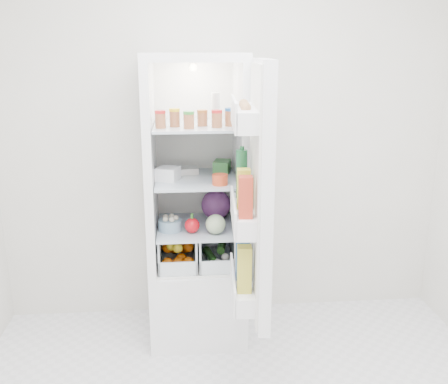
{
  "coord_description": "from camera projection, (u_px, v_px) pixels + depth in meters",
  "views": [
    {
      "loc": [
        -0.28,
        -1.79,
        1.81
      ],
      "look_at": [
        -0.05,
        0.95,
        1.03
      ],
      "focal_mm": 40.0,
      "sensor_mm": 36.0,
      "label": 1
    }
  ],
  "objects": [
    {
      "name": "bell_pepper",
      "position": [
        192.0,
        225.0,
        3.01
      ],
      "size": [
        0.09,
        0.09,
        0.09
      ],
      "primitive_type": "sphere",
      "color": "red",
      "rests_on": "shelf_low"
    },
    {
      "name": "red_cabbage",
      "position": [
        216.0,
        205.0,
        3.25
      ],
      "size": [
        0.19,
        0.19,
        0.19
      ],
      "primitive_type": "sphere",
      "color": "#501B4E",
      "rests_on": "shelf_low"
    },
    {
      "name": "salad_bag",
      "position": [
        216.0,
        224.0,
        2.99
      ],
      "size": [
        0.12,
        0.12,
        0.12
      ],
      "primitive_type": "sphere",
      "color": "#ACC292",
      "rests_on": "shelf_low"
    },
    {
      "name": "shelf_mid",
      "position": [
        196.0,
        179.0,
        3.06
      ],
      "size": [
        0.49,
        0.53,
        0.02
      ],
      "primitive_type": "cube",
      "color": "#ACBBCA",
      "rests_on": "refrigerator"
    },
    {
      "name": "veg_pile",
      "position": [
        217.0,
        252.0,
        3.2
      ],
      "size": [
        0.16,
        0.3,
        0.1
      ],
      "color": "#26541C",
      "rests_on": "refrigerator"
    },
    {
      "name": "foil_tray",
      "position": [
        185.0,
        170.0,
        3.17
      ],
      "size": [
        0.17,
        0.14,
        0.04
      ],
      "primitive_type": "cube",
      "rotation": [
        0.0,
        0.0,
        0.13
      ],
      "color": "#BCBCC0",
      "rests_on": "shelf_mid"
    },
    {
      "name": "condiment_jars",
      "position": [
        196.0,
        120.0,
        2.85
      ],
      "size": [
        0.46,
        0.16,
        0.08
      ],
      "color": "#B21919",
      "rests_on": "shelf_top"
    },
    {
      "name": "tub_green",
      "position": [
        222.0,
        167.0,
        3.19
      ],
      "size": [
        0.13,
        0.15,
        0.08
      ],
      "primitive_type": "cube",
      "rotation": [
        0.0,
        0.0,
        -0.24
      ],
      "color": "#3C853E",
      "rests_on": "shelf_mid"
    },
    {
      "name": "shelf_top",
      "position": [
        195.0,
        126.0,
        2.97
      ],
      "size": [
        0.49,
        0.53,
        0.02
      ],
      "primitive_type": "cube",
      "color": "#ACBBCA",
      "rests_on": "refrigerator"
    },
    {
      "name": "tin_red",
      "position": [
        220.0,
        180.0,
        2.9
      ],
      "size": [
        0.12,
        0.12,
        0.06
      ],
      "primitive_type": "cylinder",
      "rotation": [
        0.0,
        0.0,
        0.43
      ],
      "color": "#D3431F",
      "rests_on": "shelf_mid"
    },
    {
      "name": "citrus_pile",
      "position": [
        178.0,
        252.0,
        3.16
      ],
      "size": [
        0.2,
        0.31,
        0.16
      ],
      "color": "orange",
      "rests_on": "refrigerator"
    },
    {
      "name": "crisper_right",
      "position": [
        216.0,
        245.0,
        3.19
      ],
      "size": [
        0.23,
        0.46,
        0.22
      ],
      "primitive_type": null,
      "color": "silver",
      "rests_on": "refrigerator"
    },
    {
      "name": "mushroom_bowl",
      "position": [
        170.0,
        225.0,
        3.06
      ],
      "size": [
        0.15,
        0.15,
        0.07
      ],
      "primitive_type": "cylinder",
      "rotation": [
        0.0,
        0.0,
        -0.08
      ],
      "color": "#80A5BF",
      "rests_on": "shelf_low"
    },
    {
      "name": "tub_white",
      "position": [
        168.0,
        174.0,
        3.0
      ],
      "size": [
        0.16,
        0.16,
        0.08
      ],
      "primitive_type": "cube",
      "rotation": [
        0.0,
        0.0,
        -0.36
      ],
      "color": "white",
      "rests_on": "shelf_mid"
    },
    {
      "name": "room_walls",
      "position": [
        260.0,
        114.0,
        1.8
      ],
      "size": [
        3.02,
        3.02,
        2.61
      ],
      "color": "beige",
      "rests_on": "ground"
    },
    {
      "name": "squeeze_bottle",
      "position": [
        216.0,
        108.0,
        2.97
      ],
      "size": [
        0.06,
        0.06,
        0.18
      ],
      "primitive_type": "cylinder",
      "rotation": [
        0.0,
        0.0,
        -0.13
      ],
      "color": "white",
      "rests_on": "shelf_top"
    },
    {
      "name": "fridge_door",
      "position": [
        255.0,
        198.0,
        2.52
      ],
      "size": [
        0.2,
        0.6,
        1.3
      ],
      "rotation": [
        0.0,
        0.0,
        1.51
      ],
      "color": "white",
      "rests_on": "refrigerator"
    },
    {
      "name": "refrigerator",
      "position": [
        197.0,
        234.0,
        3.23
      ],
      "size": [
        0.6,
        0.6,
        1.8
      ],
      "color": "white",
      "rests_on": "ground"
    },
    {
      "name": "shelf_low",
      "position": [
        197.0,
        227.0,
        3.15
      ],
      "size": [
        0.49,
        0.53,
        0.01
      ],
      "primitive_type": "cube",
      "color": "#ACBBCA",
      "rests_on": "refrigerator"
    },
    {
      "name": "crisper_left",
      "position": [
        178.0,
        246.0,
        3.17
      ],
      "size": [
        0.23,
        0.46,
        0.22
      ],
      "primitive_type": null,
      "color": "silver",
      "rests_on": "refrigerator"
    }
  ]
}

